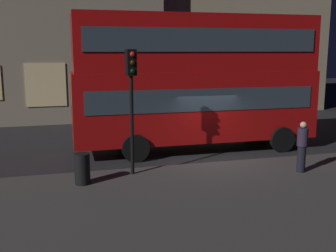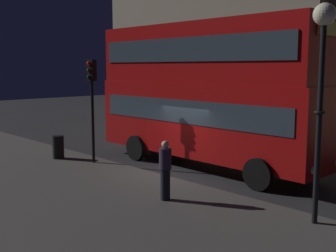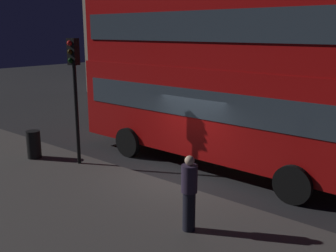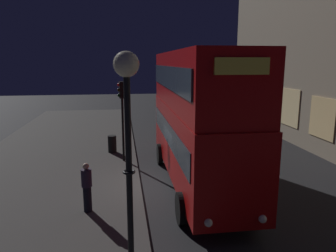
% 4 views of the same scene
% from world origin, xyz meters
% --- Properties ---
extents(ground_plane, '(80.00, 80.00, 0.00)m').
position_xyz_m(ground_plane, '(0.00, 0.00, 0.00)').
color(ground_plane, '#232326').
extents(sidewalk_slab, '(44.00, 8.75, 0.12)m').
position_xyz_m(sidewalk_slab, '(0.00, -4.97, 0.06)').
color(sidewalk_slab, '#423F3D').
rests_on(sidewalk_slab, ground).
extents(double_decker_bus, '(10.44, 2.86, 5.71)m').
position_xyz_m(double_decker_bus, '(-0.08, 1.86, 3.18)').
color(double_decker_bus, '#9E0C0C').
rests_on(double_decker_bus, ground).
extents(traffic_light_near_kerb, '(0.36, 0.39, 4.19)m').
position_xyz_m(traffic_light_near_kerb, '(-3.39, -1.29, 3.13)').
color(traffic_light_near_kerb, black).
rests_on(traffic_light_near_kerb, sidewalk_slab).
extents(street_lamp, '(0.54, 0.54, 5.40)m').
position_xyz_m(street_lamp, '(6.27, -1.17, 4.21)').
color(street_lamp, black).
rests_on(street_lamp, sidewalk_slab).
extents(pedestrian, '(0.36, 0.36, 1.77)m').
position_xyz_m(pedestrian, '(2.28, -2.58, 1.03)').
color(pedestrian, black).
rests_on(pedestrian, sidewalk_slab).
extents(litter_bin, '(0.49, 0.49, 0.99)m').
position_xyz_m(litter_bin, '(-5.11, -1.92, 0.61)').
color(litter_bin, black).
rests_on(litter_bin, sidewalk_slab).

